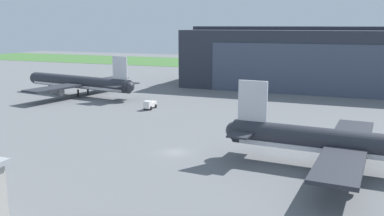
{
  "coord_description": "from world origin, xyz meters",
  "views": [
    {
      "loc": [
        27.98,
        -62.89,
        21.48
      ],
      "look_at": [
        -5.79,
        22.5,
        3.18
      ],
      "focal_mm": 39.14,
      "sensor_mm": 36.0,
      "label": 1
    }
  ],
  "objects_px": {
    "airliner_near_left": "(352,145)",
    "airliner_far_left": "(79,83)",
    "maintenance_hangar": "(340,59)",
    "fuel_bowser": "(150,104)"
  },
  "relations": [
    {
      "from": "airliner_near_left",
      "to": "fuel_bowser",
      "type": "bearing_deg",
      "value": 147.4
    },
    {
      "from": "airliner_near_left",
      "to": "fuel_bowser",
      "type": "xyz_separation_m",
      "value": [
        -49.55,
        31.7,
        -3.05
      ]
    },
    {
      "from": "maintenance_hangar",
      "to": "fuel_bowser",
      "type": "xyz_separation_m",
      "value": [
        -43.72,
        -54.73,
        -8.83
      ]
    },
    {
      "from": "maintenance_hangar",
      "to": "airliner_far_left",
      "type": "relative_size",
      "value": 2.43
    },
    {
      "from": "airliner_far_left",
      "to": "fuel_bowser",
      "type": "bearing_deg",
      "value": -19.74
    },
    {
      "from": "maintenance_hangar",
      "to": "airliner_far_left",
      "type": "xyz_separation_m",
      "value": [
        -73.6,
        -44.01,
        -5.97
      ]
    },
    {
      "from": "maintenance_hangar",
      "to": "airliner_near_left",
      "type": "distance_m",
      "value": 86.82
    },
    {
      "from": "airliner_near_left",
      "to": "airliner_far_left",
      "type": "bearing_deg",
      "value": 151.9
    },
    {
      "from": "airliner_near_left",
      "to": "fuel_bowser",
      "type": "relative_size",
      "value": 7.53
    },
    {
      "from": "airliner_far_left",
      "to": "airliner_near_left",
      "type": "relative_size",
      "value": 1.07
    }
  ]
}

